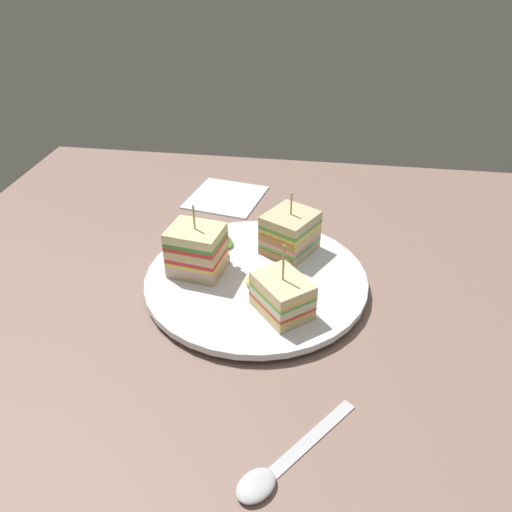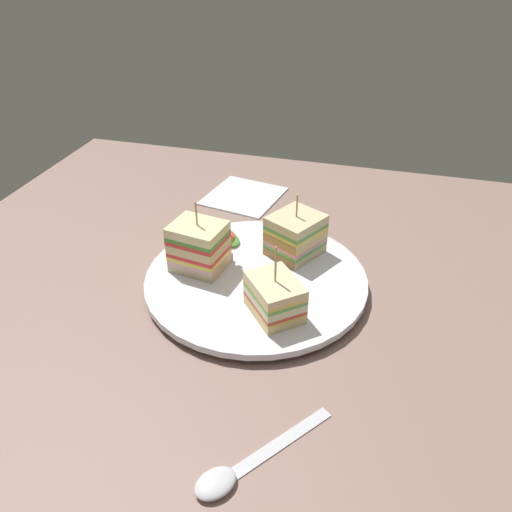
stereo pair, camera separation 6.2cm
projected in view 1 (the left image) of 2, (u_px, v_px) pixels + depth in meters
The scene contains 9 objects.
ground_plane at pixel (256, 291), 64.99cm from camera, with size 93.80×81.63×1.80cm, color #896A60.
plate at pixel (256, 280), 63.96cm from camera, with size 27.84×27.84×1.56cm.
sandwich_wedge_0 at pixel (290, 233), 67.01cm from camera, with size 8.13×8.42×8.62cm.
sandwich_wedge_1 at pixel (197, 250), 62.85cm from camera, with size 7.25×6.28×9.43cm.
sandwich_wedge_2 at pixel (282, 295), 56.71cm from camera, with size 7.84×8.04×8.93cm.
chip_pile at pixel (269, 279), 61.94cm from camera, with size 6.73×5.99×1.56cm.
salad_garnish at pixel (211, 238), 70.04cm from camera, with size 8.01×6.38×1.40cm.
spoon at pixel (271, 473), 42.31cm from camera, with size 10.33×12.62×1.00cm.
napkin at pixel (226, 197), 84.59cm from camera, with size 11.34×11.80×0.50cm, color white.
Camera 1 is at (7.64, -50.97, 38.95)cm, focal length 35.60 mm.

